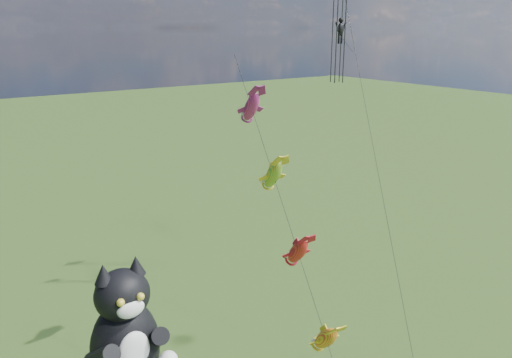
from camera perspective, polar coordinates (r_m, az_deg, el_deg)
cat_kite_rig at (r=19.09m, az=-14.45°, el=-17.57°), size 2.86×4.27×11.86m
fish_windsock_rig at (r=26.43m, az=3.39°, el=-3.93°), size 3.21×15.71×17.84m
parafoil_rig at (r=37.37m, az=9.80°, el=17.07°), size 8.01×16.16×24.67m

